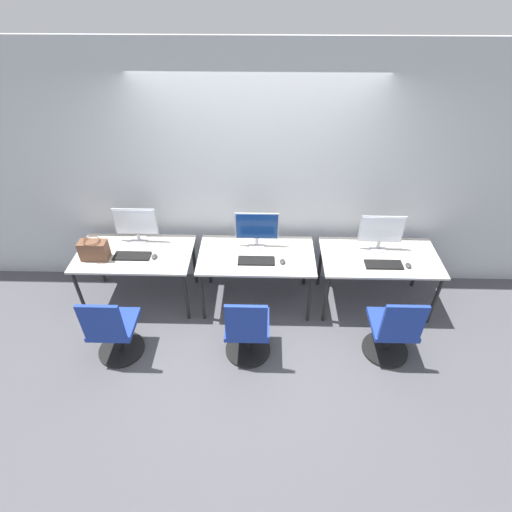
# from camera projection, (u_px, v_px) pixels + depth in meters

# --- Properties ---
(ground_plane) EXTENTS (20.00, 20.00, 0.00)m
(ground_plane) POSITION_uv_depth(u_px,v_px,m) (256.00, 322.00, 4.60)
(ground_plane) COLOR #4C4C51
(wall_back) EXTENTS (12.00, 0.05, 2.80)m
(wall_back) POSITION_uv_depth(u_px,v_px,m) (258.00, 178.00, 4.40)
(wall_back) COLOR #B7BCC1
(wall_back) RESTS_ON ground_plane
(desk_left) EXTENTS (1.29, 0.73, 0.71)m
(desk_left) POSITION_uv_depth(u_px,v_px,m) (135.00, 257.00, 4.52)
(desk_left) COLOR #BCB7AD
(desk_left) RESTS_ON ground_plane
(monitor_left) EXTENTS (0.49, 0.19, 0.43)m
(monitor_left) POSITION_uv_depth(u_px,v_px,m) (136.00, 224.00, 4.52)
(monitor_left) COLOR #B2B2B7
(monitor_left) RESTS_ON desk_left
(keyboard_left) EXTENTS (0.40, 0.15, 0.02)m
(keyboard_left) POSITION_uv_depth(u_px,v_px,m) (132.00, 256.00, 4.41)
(keyboard_left) COLOR black
(keyboard_left) RESTS_ON desk_left
(mouse_left) EXTENTS (0.06, 0.09, 0.03)m
(mouse_left) POSITION_uv_depth(u_px,v_px,m) (154.00, 256.00, 4.39)
(mouse_left) COLOR #333333
(mouse_left) RESTS_ON desk_left
(office_chair_left) EXTENTS (0.48, 0.48, 0.87)m
(office_chair_left) POSITION_uv_depth(u_px,v_px,m) (113.00, 332.00, 4.02)
(office_chair_left) COLOR black
(office_chair_left) RESTS_ON ground_plane
(desk_center) EXTENTS (1.29, 0.73, 0.71)m
(desk_center) POSITION_uv_depth(u_px,v_px,m) (256.00, 259.00, 4.49)
(desk_center) COLOR #BCB7AD
(desk_center) RESTS_ON ground_plane
(monitor_center) EXTENTS (0.49, 0.19, 0.43)m
(monitor_center) POSITION_uv_depth(u_px,v_px,m) (257.00, 229.00, 4.45)
(monitor_center) COLOR #B2B2B7
(monitor_center) RESTS_ON desk_center
(keyboard_center) EXTENTS (0.40, 0.15, 0.02)m
(keyboard_center) POSITION_uv_depth(u_px,v_px,m) (256.00, 261.00, 4.34)
(keyboard_center) COLOR black
(keyboard_center) RESTS_ON desk_center
(mouse_center) EXTENTS (0.06, 0.09, 0.03)m
(mouse_center) POSITION_uv_depth(u_px,v_px,m) (282.00, 261.00, 4.33)
(mouse_center) COLOR #333333
(mouse_center) RESTS_ON desk_center
(office_chair_center) EXTENTS (0.48, 0.48, 0.87)m
(office_chair_center) POSITION_uv_depth(u_px,v_px,m) (247.00, 332.00, 4.02)
(office_chair_center) COLOR black
(office_chair_center) RESTS_ON ground_plane
(desk_right) EXTENTS (1.29, 0.73, 0.71)m
(desk_right) POSITION_uv_depth(u_px,v_px,m) (379.00, 261.00, 4.46)
(desk_right) COLOR #BCB7AD
(desk_right) RESTS_ON ground_plane
(monitor_right) EXTENTS (0.49, 0.19, 0.43)m
(monitor_right) POSITION_uv_depth(u_px,v_px,m) (381.00, 232.00, 4.40)
(monitor_right) COLOR #B2B2B7
(monitor_right) RESTS_ON desk_right
(keyboard_right) EXTENTS (0.40, 0.15, 0.02)m
(keyboard_right) POSITION_uv_depth(u_px,v_px,m) (384.00, 265.00, 4.29)
(keyboard_right) COLOR black
(keyboard_right) RESTS_ON desk_right
(mouse_right) EXTENTS (0.06, 0.09, 0.03)m
(mouse_right) POSITION_uv_depth(u_px,v_px,m) (408.00, 265.00, 4.27)
(mouse_right) COLOR #333333
(mouse_right) RESTS_ON desk_right
(office_chair_right) EXTENTS (0.48, 0.48, 0.87)m
(office_chair_right) POSITION_uv_depth(u_px,v_px,m) (392.00, 332.00, 4.02)
(office_chair_right) COLOR black
(office_chair_right) RESTS_ON ground_plane
(handbag) EXTENTS (0.30, 0.18, 0.25)m
(handbag) POSITION_uv_depth(u_px,v_px,m) (94.00, 250.00, 4.33)
(handbag) COLOR brown
(handbag) RESTS_ON desk_left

